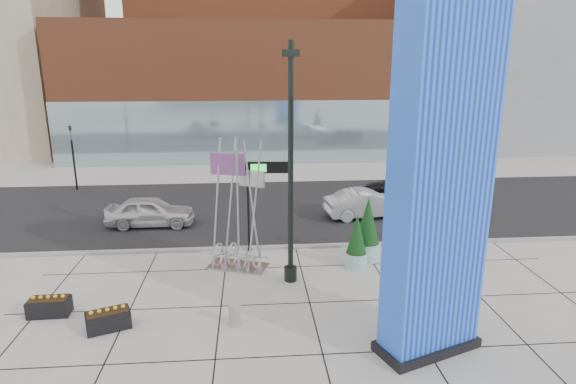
{
  "coord_description": "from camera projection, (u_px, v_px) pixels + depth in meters",
  "views": [
    {
      "loc": [
        -0.92,
        -15.7,
        7.96
      ],
      "look_at": [
        0.5,
        2.0,
        3.11
      ],
      "focal_mm": 30.0,
      "sensor_mm": 36.0,
      "label": 1
    }
  ],
  "objects": [
    {
      "name": "box_planter_south",
      "position": [
        108.0,
        319.0,
        14.72
      ],
      "size": [
        1.44,
        1.08,
        0.71
      ],
      "rotation": [
        0.0,
        0.0,
        0.38
      ],
      "color": "black",
      "rests_on": "ground"
    },
    {
      "name": "street_asphalt",
      "position": [
        268.0,
        208.0,
        26.88
      ],
      "size": [
        80.0,
        12.0,
        0.02
      ],
      "primitive_type": "cube",
      "color": "black",
      "rests_on": "ground"
    },
    {
      "name": "traffic_signal",
      "position": [
        73.0,
        154.0,
        30.16
      ],
      "size": [
        0.15,
        0.18,
        4.1
      ],
      "color": "black",
      "rests_on": "ground"
    },
    {
      "name": "car_dark_east",
      "position": [
        400.0,
        186.0,
        29.15
      ],
      "size": [
        4.63,
        2.25,
        1.3
      ],
      "primitive_type": "imported",
      "rotation": [
        0.0,
        0.0,
        -1.67
      ],
      "color": "black",
      "rests_on": "ground"
    },
    {
      "name": "ground",
      "position": [
        279.0,
        290.0,
        17.27
      ],
      "size": [
        160.0,
        160.0,
        0.0
      ],
      "primitive_type": "plane",
      "color": "#9E9991",
      "rests_on": "ground"
    },
    {
      "name": "car_white_west",
      "position": [
        150.0,
        212.0,
        23.85
      ],
      "size": [
        4.32,
        1.79,
        1.46
      ],
      "primitive_type": "imported",
      "rotation": [
        0.0,
        0.0,
        1.56
      ],
      "color": "silver",
      "rests_on": "ground"
    },
    {
      "name": "round_planter_mid",
      "position": [
        356.0,
        243.0,
        18.97
      ],
      "size": [
        0.88,
        0.88,
        2.19
      ],
      "color": "#8CBDBA",
      "rests_on": "ground"
    },
    {
      "name": "lamp_post",
      "position": [
        291.0,
        189.0,
        17.14
      ],
      "size": [
        0.59,
        0.48,
        8.64
      ],
      "rotation": [
        0.0,
        0.0,
        0.29
      ],
      "color": "black",
      "rests_on": "ground"
    },
    {
      "name": "car_silver_mid",
      "position": [
        367.0,
        204.0,
        25.18
      ],
      "size": [
        4.61,
        2.15,
        1.46
      ],
      "primitive_type": "imported",
      "rotation": [
        0.0,
        0.0,
        1.71
      ],
      "color": "#B6B9BF",
      "rests_on": "ground"
    },
    {
      "name": "building_grey_parking",
      "position": [
        520.0,
        50.0,
        47.68
      ],
      "size": [
        20.0,
        18.0,
        18.0
      ],
      "primitive_type": "cube",
      "color": "slate",
      "rests_on": "ground"
    },
    {
      "name": "public_art_sculpture",
      "position": [
        238.0,
        235.0,
        18.87
      ],
      "size": [
        2.56,
        1.88,
        5.23
      ],
      "rotation": [
        0.0,
        0.0,
        -0.36
      ],
      "color": "#B9BBBE",
      "rests_on": "ground"
    },
    {
      "name": "round_planter_west",
      "position": [
        367.0,
        230.0,
        19.63
      ],
      "size": [
        1.08,
        1.08,
        2.69
      ],
      "color": "#8CBDBA",
      "rests_on": "ground"
    },
    {
      "name": "blue_pylon",
      "position": [
        440.0,
        189.0,
        12.54
      ],
      "size": [
        3.21,
        2.28,
        9.78
      ],
      "rotation": [
        0.0,
        0.0,
        0.37
      ],
      "color": "#0D2ECE",
      "rests_on": "ground"
    },
    {
      "name": "curb_edge",
      "position": [
        273.0,
        247.0,
        21.1
      ],
      "size": [
        80.0,
        0.3,
        0.12
      ],
      "primitive_type": "cube",
      "color": "gray",
      "rests_on": "ground"
    },
    {
      "name": "overhead_street_sign",
      "position": [
        264.0,
        175.0,
        20.0
      ],
      "size": [
        1.86,
        0.26,
        3.94
      ],
      "rotation": [
        0.0,
        0.0,
        -0.05
      ],
      "color": "black",
      "rests_on": "ground"
    },
    {
      "name": "tower_glass_front",
      "position": [
        274.0,
        132.0,
        38.04
      ],
      "size": [
        34.0,
        0.6,
        5.0
      ],
      "primitive_type": "cube",
      "color": "#8CA5B2",
      "rests_on": "ground"
    },
    {
      "name": "tower_podium",
      "position": [
        271.0,
        90.0,
        41.86
      ],
      "size": [
        34.0,
        10.0,
        11.0
      ],
      "primitive_type": "cube",
      "color": "brown",
      "rests_on": "ground"
    },
    {
      "name": "box_planter_north",
      "position": [
        49.0,
        306.0,
        15.53
      ],
      "size": [
        1.3,
        0.68,
        0.7
      ],
      "rotation": [
        0.0,
        0.0,
        0.03
      ],
      "color": "black",
      "rests_on": "ground"
    },
    {
      "name": "round_planter_east",
      "position": [
        434.0,
        220.0,
        20.94
      ],
      "size": [
        1.07,
        1.07,
        2.67
      ],
      "color": "#8CBDBA",
      "rests_on": "ground"
    },
    {
      "name": "concrete_bollard",
      "position": [
        235.0,
        315.0,
        14.91
      ],
      "size": [
        0.37,
        0.37,
        0.72
      ],
      "primitive_type": "cylinder",
      "color": "gray",
      "rests_on": "ground"
    }
  ]
}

